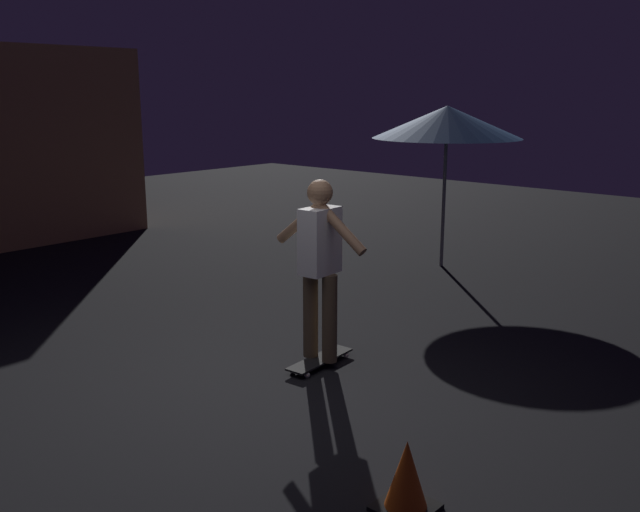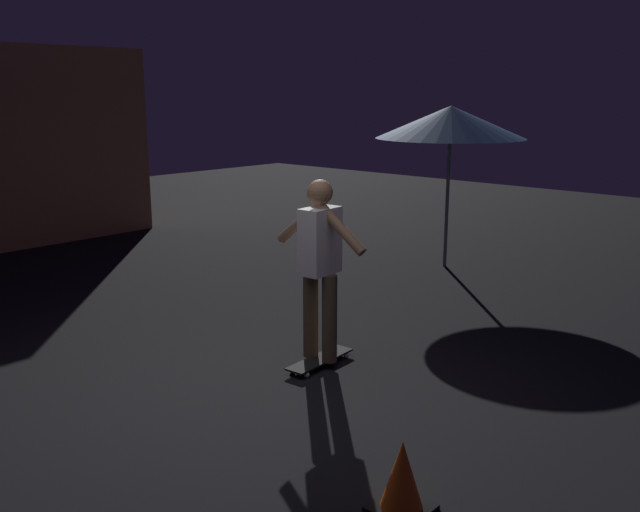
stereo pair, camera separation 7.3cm
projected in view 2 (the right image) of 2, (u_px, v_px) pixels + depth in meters
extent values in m
plane|color=black|center=(249.00, 406.00, 5.66)|extent=(28.00, 28.00, 0.00)
cylinder|color=slate|center=(448.00, 191.00, 9.97)|extent=(0.05, 0.05, 2.20)
cone|color=#1E4C8C|center=(451.00, 122.00, 9.74)|extent=(2.10, 2.10, 0.45)
cube|color=black|center=(320.00, 359.00, 6.50)|extent=(0.79, 0.26, 0.02)
sphere|color=silver|center=(332.00, 351.00, 6.79)|extent=(0.05, 0.05, 0.05)
sphere|color=silver|center=(346.00, 355.00, 6.68)|extent=(0.05, 0.05, 0.05)
sphere|color=silver|center=(292.00, 370.00, 6.33)|extent=(0.05, 0.05, 0.05)
sphere|color=silver|center=(307.00, 375.00, 6.22)|extent=(0.05, 0.05, 0.05)
cylinder|color=brown|center=(311.00, 314.00, 6.47)|extent=(0.14, 0.14, 0.82)
cylinder|color=brown|center=(330.00, 319.00, 6.34)|extent=(0.14, 0.14, 0.82)
cube|color=white|center=(320.00, 241.00, 6.24)|extent=(0.40, 0.25, 0.60)
sphere|color=#936B4C|center=(320.00, 193.00, 6.14)|extent=(0.23, 0.23, 0.23)
cylinder|color=#936B4C|center=(301.00, 222.00, 6.34)|extent=(0.13, 0.55, 0.46)
cylinder|color=#936B4C|center=(340.00, 227.00, 6.07)|extent=(0.13, 0.55, 0.46)
cube|color=black|center=(401.00, 508.00, 4.26)|extent=(0.34, 0.34, 0.03)
cone|color=#EA5914|center=(402.00, 476.00, 4.21)|extent=(0.28, 0.28, 0.46)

